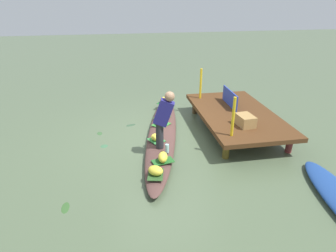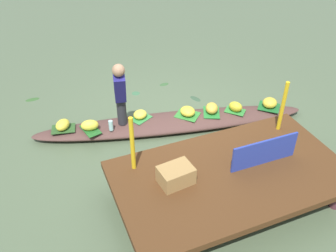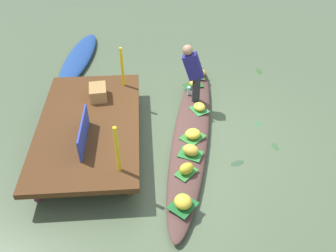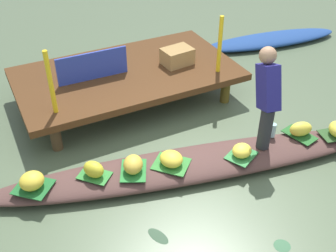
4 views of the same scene
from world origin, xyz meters
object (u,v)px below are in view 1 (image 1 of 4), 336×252
at_px(banana_bunch_6, 165,100).
at_px(banana_bunch_5, 163,157).
at_px(banana_bunch_1, 161,121).
at_px(banana_bunch_2, 162,114).
at_px(water_bottle, 167,148).
at_px(market_banner, 230,98).
at_px(banana_bunch_3, 164,108).
at_px(produce_crate, 245,120).
at_px(banana_bunch_4, 156,137).
at_px(vendor_person, 163,117).
at_px(vendor_boat, 162,133).
at_px(banana_bunch_0, 156,171).

bearing_deg(banana_bunch_6, banana_bunch_5, -9.90).
relative_size(banana_bunch_1, banana_bunch_6, 1.05).
height_order(banana_bunch_2, banana_bunch_5, same).
bearing_deg(water_bottle, market_banner, 130.74).
relative_size(banana_bunch_3, produce_crate, 0.58).
xyz_separation_m(banana_bunch_2, banana_bunch_3, (-0.43, 0.12, -0.00)).
distance_m(banana_bunch_1, banana_bunch_5, 1.74).
bearing_deg(banana_bunch_4, banana_bunch_1, 163.93).
bearing_deg(banana_bunch_4, vendor_person, 17.31).
height_order(banana_bunch_3, water_bottle, banana_bunch_3).
relative_size(banana_bunch_3, water_bottle, 1.37).
height_order(banana_bunch_1, vendor_person, vendor_person).
bearing_deg(market_banner, banana_bunch_1, -80.42).
height_order(banana_bunch_5, market_banner, market_banner).
relative_size(banana_bunch_4, vendor_person, 0.20).
height_order(vendor_boat, market_banner, market_banner).
bearing_deg(water_bottle, vendor_boat, 176.39).
distance_m(vendor_boat, banana_bunch_1, 0.35).
bearing_deg(vendor_person, water_bottle, 9.65).
xyz_separation_m(banana_bunch_5, produce_crate, (-0.73, 1.97, 0.31)).
relative_size(banana_bunch_2, market_banner, 0.28).
distance_m(vendor_person, market_banner, 2.48).
xyz_separation_m(banana_bunch_1, banana_bunch_6, (-1.52, 0.34, 0.01)).
xyz_separation_m(banana_bunch_1, banana_bunch_4, (0.82, -0.24, -0.00)).
bearing_deg(banana_bunch_3, banana_bunch_0, -12.05).
xyz_separation_m(banana_bunch_0, produce_crate, (-1.16, 2.17, 0.32)).
height_order(banana_bunch_0, vendor_person, vendor_person).
xyz_separation_m(vendor_boat, banana_bunch_3, (-1.16, 0.23, 0.19)).
height_order(vendor_boat, banana_bunch_2, banana_bunch_2).
distance_m(banana_bunch_3, market_banner, 1.79).
distance_m(banana_bunch_2, banana_bunch_5, 2.18).
distance_m(banana_bunch_2, banana_bunch_6, 1.11).
distance_m(market_banner, produce_crate, 1.28).
bearing_deg(banana_bunch_4, water_bottle, 14.43).
relative_size(banana_bunch_3, vendor_person, 0.20).
bearing_deg(water_bottle, banana_bunch_0, -24.28).
distance_m(banana_bunch_3, banana_bunch_5, 2.62).
bearing_deg(vendor_person, banana_bunch_3, 170.52).
relative_size(banana_bunch_4, banana_bunch_5, 0.84).
height_order(market_banner, produce_crate, market_banner).
relative_size(vendor_boat, banana_bunch_0, 17.31).
bearing_deg(banana_bunch_1, banana_bunch_3, 166.12).
bearing_deg(banana_bunch_2, banana_bunch_0, -11.42).
xyz_separation_m(banana_bunch_5, banana_bunch_6, (-3.24, 0.57, -0.00)).
bearing_deg(market_banner, banana_bunch_5, -45.38).
bearing_deg(banana_bunch_0, vendor_person, 162.74).
relative_size(vendor_boat, banana_bunch_3, 19.37).
xyz_separation_m(banana_bunch_3, vendor_person, (2.04, -0.34, 0.60)).
relative_size(vendor_boat, market_banner, 4.84).
relative_size(banana_bunch_5, produce_crate, 0.67).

